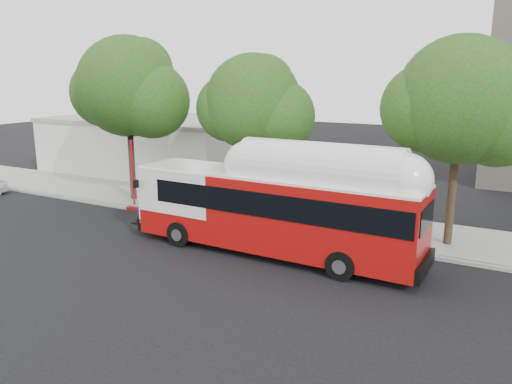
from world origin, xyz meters
TOP-DOWN VIEW (x-y plane):
  - ground at (0.00, 0.00)m, footprint 120.00×120.00m
  - sidewalk at (0.00, 6.50)m, footprint 60.00×5.00m
  - curb_strip at (0.00, 3.90)m, footprint 60.00×0.30m
  - red_curb_segment at (-3.00, 3.90)m, footprint 10.00×0.32m
  - street_tree_left at (-8.53, 5.56)m, footprint 6.67×5.80m
  - street_tree_mid at (-0.59, 6.06)m, footprint 5.75×5.00m
  - street_tree_right at (9.44, 5.86)m, footprint 6.21×5.40m
  - low_commercial_bldg at (-14.00, 14.00)m, footprint 16.20×10.20m
  - transit_bus at (2.59, 1.31)m, footprint 13.54×3.17m
  - signal_pole at (-8.09, 4.51)m, footprint 0.12×0.39m

SIDE VIEW (x-z plane):
  - ground at x=0.00m, z-range 0.00..0.00m
  - sidewalk at x=0.00m, z-range 0.00..0.15m
  - curb_strip at x=0.00m, z-range 0.00..0.15m
  - red_curb_segment at x=-3.00m, z-range 0.00..0.16m
  - transit_bus at x=2.59m, z-range -0.13..3.85m
  - signal_pole at x=-8.09m, z-range 0.05..4.22m
  - low_commercial_bldg at x=-14.00m, z-range 0.03..4.28m
  - street_tree_mid at x=-0.59m, z-range 1.60..10.22m
  - street_tree_right at x=9.44m, z-range 1.67..10.85m
  - street_tree_left at x=-8.53m, z-range 1.73..11.47m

